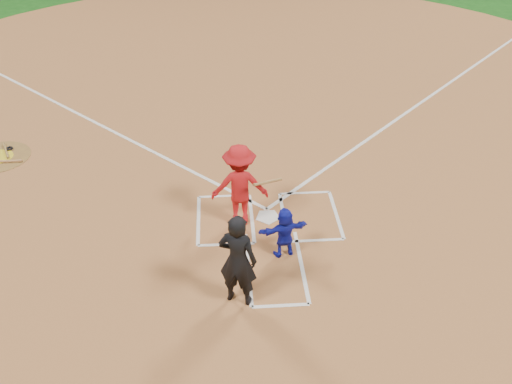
{
  "coord_description": "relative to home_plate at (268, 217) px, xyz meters",
  "views": [
    {
      "loc": [
        -1.0,
        -10.42,
        7.89
      ],
      "look_at": [
        -0.3,
        -0.4,
        1.0
      ],
      "focal_mm": 40.0,
      "sensor_mm": 36.0,
      "label": 1
    }
  ],
  "objects": [
    {
      "name": "home_plate_dirt",
      "position": [
        0.0,
        6.0,
        -0.01
      ],
      "size": [
        28.0,
        28.0,
        0.01
      ],
      "primitive_type": "cylinder",
      "color": "#9B5E32",
      "rests_on": "ground"
    },
    {
      "name": "umpire",
      "position": [
        -0.78,
        -2.58,
        0.98
      ],
      "size": [
        0.84,
        0.7,
        1.99
      ],
      "primitive_type": "imported",
      "rotation": [
        0.0,
        0.0,
        2.79
      ],
      "color": "black",
      "rests_on": "home_plate_dirt"
    },
    {
      "name": "catcher",
      "position": [
        0.23,
        -1.3,
        0.57
      ],
      "size": [
        1.12,
        0.59,
        1.15
      ],
      "primitive_type": "imported",
      "rotation": [
        0.0,
        0.0,
        3.39
      ],
      "color": "#161DB6",
      "rests_on": "home_plate_dirt"
    },
    {
      "name": "on_deck_bat_c",
      "position": [
        -6.71,
        2.87,
        0.03
      ],
      "size": [
        0.84,
        0.08,
        0.06
      ],
      "primitive_type": "cylinder",
      "rotation": [
        1.57,
        0.0,
        1.58
      ],
      "color": "#AA703E",
      "rests_on": "on_deck_circle"
    },
    {
      "name": "batter_at_plate",
      "position": [
        -0.63,
        -0.11,
        0.97
      ],
      "size": [
        1.58,
        0.81,
        1.95
      ],
      "color": "red",
      "rests_on": "home_plate_dirt"
    },
    {
      "name": "chalk_markings",
      "position": [
        0.0,
        5.29,
        -0.01
      ],
      "size": [
        28.35,
        17.32,
        0.01
      ],
      "color": "white",
      "rests_on": "home_plate_dirt"
    },
    {
      "name": "on_deck_bat_a",
      "position": [
        -6.86,
        3.42,
        0.03
      ],
      "size": [
        0.39,
        0.8,
        0.06
      ],
      "primitive_type": "cylinder",
      "rotation": [
        1.57,
        0.0,
        0.41
      ],
      "color": "olive",
      "rests_on": "on_deck_circle"
    },
    {
      "name": "home_plate",
      "position": [
        0.0,
        0.0,
        0.0
      ],
      "size": [
        0.6,
        0.6,
        0.02
      ],
      "primitive_type": "cylinder",
      "rotation": [
        0.0,
        0.0,
        3.14
      ],
      "color": "silver",
      "rests_on": "home_plate_dirt"
    },
    {
      "name": "ground",
      "position": [
        0.0,
        0.0,
        -0.02
      ],
      "size": [
        120.0,
        120.0,
        0.0
      ],
      "primitive_type": "plane",
      "color": "#124A12",
      "rests_on": "ground"
    },
    {
      "name": "bat_weight_donut",
      "position": [
        -6.81,
        3.57,
        0.03
      ],
      "size": [
        0.19,
        0.19,
        0.05
      ],
      "primitive_type": "torus",
      "color": "black",
      "rests_on": "on_deck_circle"
    }
  ]
}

